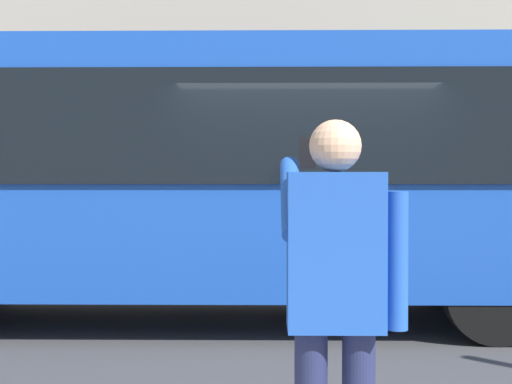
% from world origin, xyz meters
% --- Properties ---
extents(ground_plane, '(60.00, 60.00, 0.00)m').
position_xyz_m(ground_plane, '(0.00, 0.00, 0.00)').
color(ground_plane, '#38383A').
extents(red_bus, '(9.05, 2.54, 3.08)m').
position_xyz_m(red_bus, '(1.21, -0.47, 1.68)').
color(red_bus, '#1947AD').
rests_on(red_bus, ground_plane).
extents(pedestrian_photographer, '(0.53, 0.52, 1.70)m').
position_xyz_m(pedestrian_photographer, '(0.11, 4.48, 1.14)').
color(pedestrian_photographer, '#1E2347').
rests_on(pedestrian_photographer, sidewalk_curb).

